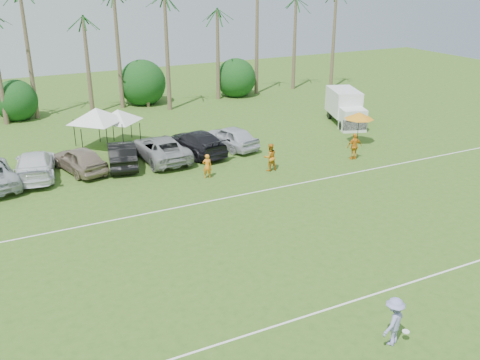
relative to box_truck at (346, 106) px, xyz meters
name	(u,v)px	position (x,y,z in m)	size (l,w,h in m)	color
ground	(311,355)	(-19.64, -24.23, -1.56)	(120.00, 120.00, 0.00)	#385B1B
field_lines	(218,255)	(-19.64, -16.23, -1.55)	(80.00, 12.10, 0.01)	white
palm_tree_4	(31,34)	(-23.64, 13.77, 5.92)	(2.40, 2.40, 8.90)	brown
palm_tree_5	(77,22)	(-19.64, 13.77, 6.80)	(2.40, 2.40, 9.90)	brown
palm_tree_6	(121,11)	(-15.64, 13.77, 7.66)	(2.40, 2.40, 10.90)	brown
palm_tree_7	(162,0)	(-11.64, 13.77, 8.51)	(2.40, 2.40, 11.90)	brown
palm_tree_8	(211,26)	(-6.64, 13.77, 5.92)	(2.40, 2.40, 8.90)	brown
palm_tree_9	(256,15)	(-1.64, 13.77, 6.80)	(2.40, 2.40, 9.90)	brown
palm_tree_10	(297,5)	(3.36, 13.77, 7.66)	(2.40, 2.40, 10.90)	brown
bush_tree_1	(16,99)	(-25.64, 14.77, 0.24)	(4.00, 4.00, 4.00)	brown
bush_tree_2	(144,87)	(-13.64, 14.77, 0.24)	(4.00, 4.00, 4.00)	brown
bush_tree_3	(234,79)	(-3.64, 14.77, 0.24)	(4.00, 4.00, 4.00)	brown
sideline_player_a	(207,166)	(-16.08, -6.68, -0.74)	(0.59, 0.39, 1.63)	orange
sideline_player_b	(270,157)	(-11.73, -7.29, -0.61)	(0.92, 0.72, 1.90)	orange
sideline_player_c	(354,146)	(-5.20, -7.98, -0.59)	(1.13, 0.47, 1.92)	orange
box_truck	(346,106)	(0.00, 0.00, 0.00)	(3.89, 6.02, 2.91)	white
canopy_tent_left	(96,108)	(-21.00, 2.62, 1.62)	(4.57, 4.57, 3.71)	black
canopy_tent_right	(118,109)	(-19.28, 3.08, 1.20)	(3.97, 3.97, 3.22)	black
market_umbrella	(359,116)	(-2.71, -5.20, 0.71)	(2.27, 2.27, 2.53)	black
frisbee_player	(394,321)	(-16.67, -24.99, -0.60)	(1.41, 1.13, 1.90)	#8B8BC5
parked_car_3	(35,165)	(-26.07, -1.49, -0.69)	(2.41, 5.94, 1.72)	white
parked_car_4	(80,159)	(-23.26, -1.77, -0.69)	(2.03, 5.06, 1.72)	gray
parked_car_5	(122,154)	(-20.44, -1.90, -0.69)	(1.82, 5.23, 1.72)	black
parked_car_6	(161,148)	(-17.62, -1.93, -0.69)	(2.86, 6.20, 1.72)	#999999
parked_car_7	(197,142)	(-14.80, -1.76, -0.69)	(2.41, 5.94, 1.72)	black
parked_car_8	(231,137)	(-11.99, -1.68, -0.69)	(2.03, 5.06, 1.72)	silver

